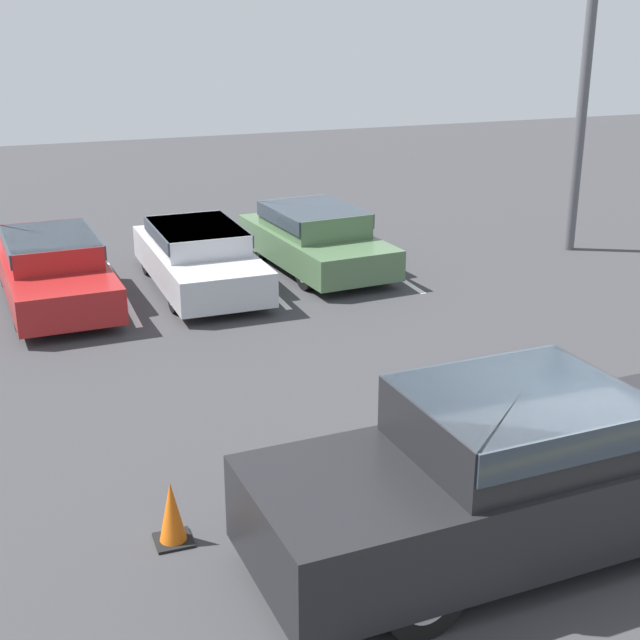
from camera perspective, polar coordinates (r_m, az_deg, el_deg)
ground_plane at (r=10.05m, az=16.32°, el=-12.70°), size 60.00×60.00×0.00m
stall_stripe_b at (r=17.53m, az=-12.62°, el=1.79°), size 0.12×4.25×0.01m
stall_stripe_c at (r=18.05m, az=-4.11°, el=2.74°), size 0.12×4.25×0.01m
stall_stripe_d at (r=18.95m, az=3.77°, el=3.57°), size 0.12×4.25×0.01m
pickup_truck at (r=9.35m, az=13.97°, el=-9.00°), size 6.13×2.26×1.71m
parked_sedan_a at (r=17.12m, az=-16.72°, el=3.31°), size 1.98×4.76×1.24m
parked_sedan_b at (r=17.38m, az=-7.77°, el=4.14°), size 1.82×4.43×1.21m
parked_sedan_c at (r=18.50m, az=-0.32°, el=5.40°), size 2.18×4.41×1.27m
light_post at (r=20.26m, az=16.62°, el=14.76°), size 0.70×0.36×6.63m
traffic_cone at (r=9.42m, az=-9.46°, el=-12.15°), size 0.38×0.38×0.70m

